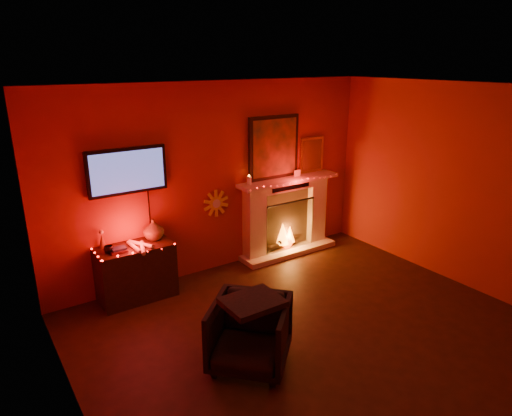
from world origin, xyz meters
The scene contains 6 objects.
room centered at (0.00, 0.00, 1.35)m, with size 5.00×5.00×5.00m.
fireplace centered at (1.14, 2.39, 0.72)m, with size 1.72×0.40×2.18m.
tv centered at (-1.30, 2.45, 1.65)m, with size 1.00×0.07×1.24m.
sunburst_clock centered at (-0.05, 2.48, 1.00)m, with size 0.40×0.03×0.40m.
console_table centered at (-1.35, 2.26, 0.40)m, with size 0.95×0.60×1.00m.
armchair centered at (-0.90, 0.30, 0.35)m, with size 0.75×0.77×0.70m, color black.
Camera 1 is at (-3.04, -3.00, 2.98)m, focal length 32.00 mm.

